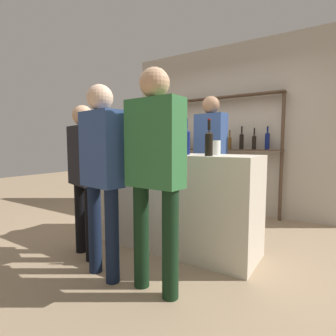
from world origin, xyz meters
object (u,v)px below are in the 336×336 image
Objects in this scene: cork_jar at (215,148)px; counter_bottle_0 at (186,141)px; customer_left at (84,170)px; server_behind_counter at (210,150)px; counter_bottle_1 at (209,142)px; ice_bucket at (119,144)px; counter_bottle_2 at (138,142)px; wine_glass at (133,143)px; customer_right at (155,164)px; customer_center at (102,166)px.

counter_bottle_0 is at bearing -157.90° from cork_jar.
server_behind_counter is (0.67, 1.61, 0.18)m from customer_left.
counter_bottle_1 reaches higher than ice_bucket.
counter_bottle_2 reaches higher than wine_glass.
server_behind_counter reaches higher than wine_glass.
counter_bottle_0 is 0.25× the size of customer_left.
counter_bottle_2 is at bearing 0.52° from customer_left.
counter_bottle_2 reaches higher than counter_bottle_1.
counter_bottle_2 is 0.42m from ice_bucket.
counter_bottle_1 is 0.20× the size of customer_right.
wine_glass is 0.82× the size of ice_bucket.
customer_center reaches higher than ice_bucket.
counter_bottle_1 reaches higher than cork_jar.
counter_bottle_2 is at bearing 172.37° from counter_bottle_1.
counter_bottle_1 is 0.19× the size of server_behind_counter.
counter_bottle_1 is at bearing -48.19° from customer_left.
counter_bottle_0 is at bearing 4.40° from counter_bottle_2.
ice_bucket is at bearing 46.16° from customer_center.
server_behind_counter reaches higher than counter_bottle_1.
cork_jar is 0.95m from customer_right.
counter_bottle_1 is 1.96× the size of wine_glass.
customer_right is at bearing -95.45° from cork_jar.
server_behind_counter is (-0.14, 0.94, -0.12)m from counter_bottle_0.
counter_bottle_2 is 1.13m from customer_right.
cork_jar is 0.10× the size of customer_left.
customer_left reaches higher than counter_bottle_2.
wine_glass is 1.50m from customer_right.
counter_bottle_0 is 0.87m from customer_right.
customer_left is (-0.99, 0.16, -0.11)m from customer_right.
counter_bottle_1 is at bearing 32.74° from server_behind_counter.
counter_bottle_2 is (-0.94, 0.13, 0.01)m from counter_bottle_1.
customer_left reaches higher than wine_glass.
customer_right is at bearing -44.74° from counter_bottle_2.
wine_glass is 0.11× the size of customer_left.
customer_right is at bearing -36.53° from ice_bucket.
ice_bucket is at bearing 170.42° from counter_bottle_1.
customer_right is at bearing -102.74° from counter_bottle_1.
customer_right is (-0.15, -0.66, -0.17)m from counter_bottle_1.
server_behind_counter is (-0.47, 1.11, -0.10)m from counter_bottle_1.
cork_jar is at bearing -21.21° from customer_center.
ice_bucket is at bearing -177.49° from cork_jar.
server_behind_counter is (-0.41, 0.83, -0.04)m from cork_jar.
wine_glass is 1.23m from customer_center.
cork_jar is at bearing 10.12° from counter_bottle_2.
wine_glass is 1.18m from cork_jar.
wine_glass is at bearing 51.39° from ice_bucket.
customer_center is at bearing -71.85° from counter_bottle_2.
cork_jar is 0.92m from server_behind_counter.
counter_bottle_0 is 1.11× the size of counter_bottle_1.
cork_jar is (1.17, -0.08, -0.06)m from wine_glass.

